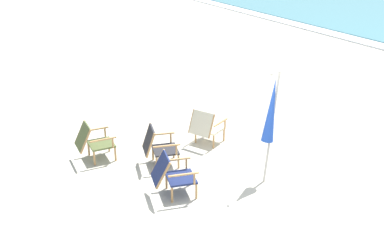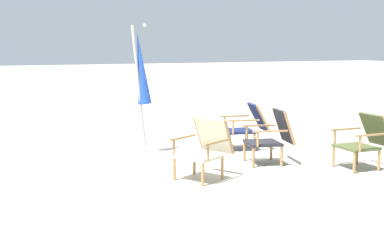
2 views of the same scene
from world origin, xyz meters
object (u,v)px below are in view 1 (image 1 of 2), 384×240
Objects in this scene: beach_chair_mid_center at (206,126)px; umbrella_furled_blue at (271,111)px; beach_chair_far_center at (172,174)px; beach_chair_front_right at (93,141)px; beach_chair_back_right at (158,145)px.

beach_chair_mid_center is 2.11m from umbrella_furled_blue.
umbrella_furled_blue reaches higher than beach_chair_far_center.
beach_chair_back_right reaches higher than beach_chair_front_right.
beach_chair_front_right is 0.97× the size of beach_chair_back_right.
beach_chair_front_right is 0.38× the size of umbrella_furled_blue.
umbrella_furled_blue is at bearing 46.25° from beach_chair_back_right.
beach_chair_back_right is at bearing 168.40° from beach_chair_far_center.
umbrella_furled_blue is (1.87, 0.25, 0.96)m from beach_chair_mid_center.
beach_chair_back_right is at bearing -133.75° from umbrella_furled_blue.
beach_chair_back_right is 1.15m from beach_chair_far_center.
beach_chair_back_right reaches higher than beach_chair_mid_center.
beach_chair_back_right is 2.36m from umbrella_furled_blue.
beach_chair_mid_center reaches higher than beach_chair_far_center.
beach_chair_far_center is at bearing -11.60° from beach_chair_back_right.
beach_chair_front_right is at bearing -127.44° from beach_chair_back_right.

